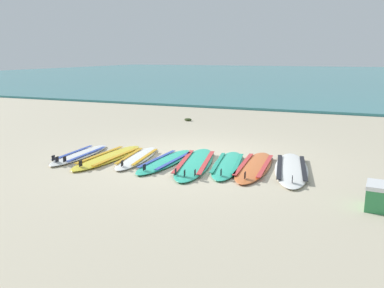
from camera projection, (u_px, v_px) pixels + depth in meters
name	position (u px, v px, depth m)	size (l,w,h in m)	color
ground_plane	(192.00, 159.00, 8.46)	(80.00, 80.00, 0.00)	#C1B599
sea	(323.00, 75.00, 42.87)	(80.00, 60.00, 0.10)	teal
surfboard_0	(80.00, 155.00, 8.70)	(0.57, 1.99, 0.18)	white
surfboard_1	(108.00, 157.00, 8.50)	(0.65, 2.34, 0.18)	yellow
surfboard_2	(137.00, 158.00, 8.45)	(0.76, 2.04, 0.18)	white
surfboard_3	(166.00, 161.00, 8.17)	(0.64, 2.15, 0.18)	#2DB793
surfboard_4	(195.00, 163.00, 8.02)	(1.11, 2.62, 0.18)	#2DB793
surfboard_5	(228.00, 165.00, 7.92)	(0.87, 2.23, 0.18)	#2DB793
surfboard_6	(254.00, 166.00, 7.80)	(0.71, 2.38, 0.18)	orange
surfboard_7	(291.00, 169.00, 7.64)	(0.99, 2.53, 0.18)	white
cooler_box	(377.00, 196.00, 5.71)	(0.35, 0.48, 0.38)	#338C4C
seaweed_clump_near_shoreline	(188.00, 120.00, 13.36)	(0.25, 0.20, 0.09)	#384723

